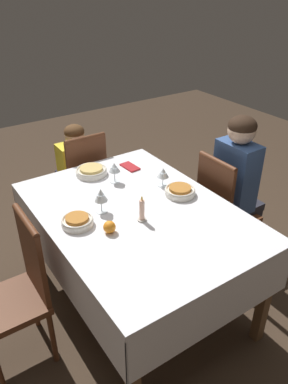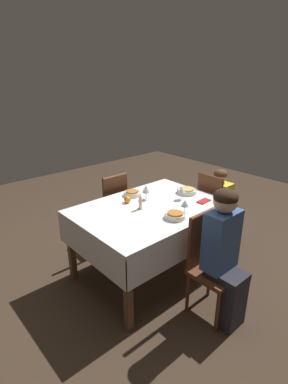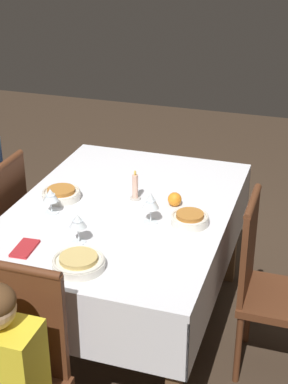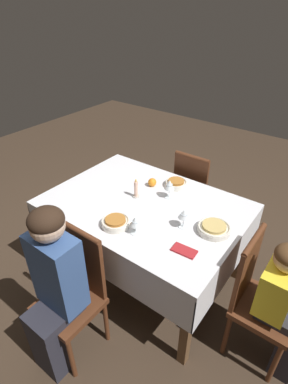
{
  "view_description": "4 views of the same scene",
  "coord_description": "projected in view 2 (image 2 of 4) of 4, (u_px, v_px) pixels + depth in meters",
  "views": [
    {
      "loc": [
        1.6,
        -1.02,
        2.01
      ],
      "look_at": [
        0.01,
        0.05,
        0.88
      ],
      "focal_mm": 35.0,
      "sensor_mm": 36.0,
      "label": 1
    },
    {
      "loc": [
        1.88,
        2.01,
        2.0
      ],
      "look_at": [
        0.07,
        -0.02,
        0.94
      ],
      "focal_mm": 28.0,
      "sensor_mm": 36.0,
      "label": 2
    },
    {
      "loc": [
        -2.45,
        -0.91,
        2.13
      ],
      "look_at": [
        0.08,
        -0.09,
        0.83
      ],
      "focal_mm": 55.0,
      "sensor_mm": 36.0,
      "label": 3
    },
    {
      "loc": [
        -1.13,
        1.51,
        2.08
      ],
      "look_at": [
        -0.06,
        0.09,
        0.95
      ],
      "focal_mm": 28.0,
      "sensor_mm": 36.0,
      "label": 4
    }
  ],
  "objects": [
    {
      "name": "person_adult_denim",
      "position": [
        226.0,
        251.0,
        2.42
      ],
      "size": [
        0.3,
        0.34,
        1.2
      ],
      "rotation": [
        0.0,
        0.0,
        3.14
      ],
      "color": "#282833",
      "rests_on": "ground_plane"
    },
    {
      "name": "dining_table",
      "position": [
        151.0,
        215.0,
        3.04
      ],
      "size": [
        1.49,
        1.07,
        0.77
      ],
      "color": "silver",
      "rests_on": "ground_plane"
    },
    {
      "name": "candle_centerpiece",
      "position": [
        140.0,
        203.0,
        2.94
      ],
      "size": [
        0.05,
        0.05,
        0.16
      ],
      "color": "beige",
      "rests_on": "dining_table"
    },
    {
      "name": "bowl_north",
      "position": [
        175.0,
        215.0,
        2.77
      ],
      "size": [
        0.2,
        0.2,
        0.06
      ],
      "color": "silver",
      "rests_on": "dining_table"
    },
    {
      "name": "bowl_west",
      "position": [
        187.0,
        191.0,
        3.36
      ],
      "size": [
        0.22,
        0.22,
        0.06
      ],
      "color": "silver",
      "rests_on": "dining_table"
    },
    {
      "name": "wine_glass_south",
      "position": [
        146.0,
        189.0,
        3.16
      ],
      "size": [
        0.08,
        0.08,
        0.16
      ],
      "color": "white",
      "rests_on": "dining_table"
    },
    {
      "name": "napkin_red_folded",
      "position": [
        204.0,
        201.0,
        3.13
      ],
      "size": [
        0.16,
        0.09,
        0.01
      ],
      "rotation": [
        0.0,
        0.0,
        0.07
      ],
      "color": "#AD2328",
      "rests_on": "dining_table"
    },
    {
      "name": "wine_glass_west",
      "position": [
        182.0,
        190.0,
        3.16
      ],
      "size": [
        0.08,
        0.08,
        0.14
      ],
      "color": "white",
      "rests_on": "dining_table"
    },
    {
      "name": "chair_north",
      "position": [
        209.0,
        261.0,
        2.58
      ],
      "size": [
        0.37,
        0.37,
        0.94
      ],
      "rotation": [
        0.0,
        0.0,
        3.14
      ],
      "color": "#562D19",
      "rests_on": "ground_plane"
    },
    {
      "name": "chair_south",
      "position": [
        111.0,
        207.0,
        3.65
      ],
      "size": [
        0.37,
        0.37,
        0.94
      ],
      "color": "#562D19",
      "rests_on": "ground_plane"
    },
    {
      "name": "bowl_south",
      "position": [
        132.0,
        193.0,
        3.28
      ],
      "size": [
        0.18,
        0.18,
        0.06
      ],
      "color": "silver",
      "rests_on": "dining_table"
    },
    {
      "name": "orange_fruit",
      "position": [
        127.0,
        199.0,
        3.1
      ],
      "size": [
        0.07,
        0.07,
        0.07
      ],
      "primitive_type": "sphere",
      "color": "orange",
      "rests_on": "dining_table"
    },
    {
      "name": "ground_plane",
      "position": [
        150.0,
        271.0,
        3.28
      ],
      "size": [
        8.0,
        8.0,
        0.0
      ],
      "primitive_type": "plane",
      "color": "#3D2D21"
    },
    {
      "name": "wine_glass_north",
      "position": [
        185.0,
        204.0,
        2.86
      ],
      "size": [
        0.08,
        0.08,
        0.13
      ],
      "color": "white",
      "rests_on": "dining_table"
    },
    {
      "name": "chair_west",
      "position": [
        213.0,
        208.0,
        3.63
      ],
      "size": [
        0.37,
        0.37,
        0.94
      ],
      "rotation": [
        0.0,
        0.0,
        -1.57
      ],
      "color": "#562D19",
      "rests_on": "ground_plane"
    },
    {
      "name": "person_child_yellow",
      "position": [
        221.0,
        202.0,
        3.73
      ],
      "size": [
        0.33,
        0.3,
        0.97
      ],
      "rotation": [
        0.0,
        0.0,
        -1.57
      ],
      "color": "#282833",
      "rests_on": "ground_plane"
    }
  ]
}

